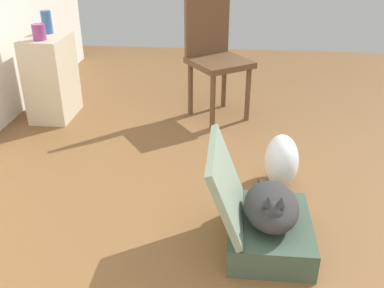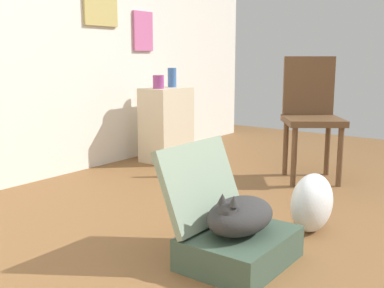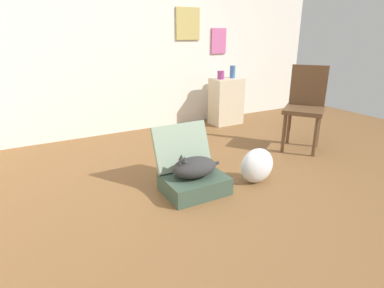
% 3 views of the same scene
% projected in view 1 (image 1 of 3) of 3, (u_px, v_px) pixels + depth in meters
% --- Properties ---
extents(ground_plane, '(7.68, 7.68, 0.00)m').
position_uv_depth(ground_plane, '(277.00, 219.00, 2.54)').
color(ground_plane, brown).
rests_on(ground_plane, ground).
extents(suitcase_base, '(0.55, 0.43, 0.16)m').
position_uv_depth(suitcase_base, '(269.00, 232.00, 2.31)').
color(suitcase_base, '#384C3D').
rests_on(suitcase_base, ground).
extents(suitcase_lid, '(0.55, 0.19, 0.42)m').
position_uv_depth(suitcase_lid, '(226.00, 184.00, 2.20)').
color(suitcase_lid, gray).
rests_on(suitcase_lid, suitcase_base).
extents(cat, '(0.49, 0.28, 0.22)m').
position_uv_depth(cat, '(271.00, 206.00, 2.22)').
color(cat, '#2D2D2D').
rests_on(cat, suitcase_base).
extents(plastic_bag_white, '(0.35, 0.22, 0.34)m').
position_uv_depth(plastic_bag_white, '(281.00, 161.00, 2.81)').
color(plastic_bag_white, silver).
rests_on(plastic_bag_white, ground).
extents(side_table, '(0.47, 0.32, 0.71)m').
position_uv_depth(side_table, '(52.00, 78.00, 3.74)').
color(side_table, beige).
rests_on(side_table, ground).
extents(vase_tall, '(0.10, 0.10, 0.13)m').
position_uv_depth(vase_tall, '(39.00, 32.00, 3.45)').
color(vase_tall, '#8C387A').
rests_on(vase_tall, side_table).
extents(vase_short, '(0.08, 0.08, 0.19)m').
position_uv_depth(vase_short, '(47.00, 22.00, 3.65)').
color(vase_short, '#38609E').
rests_on(vase_short, side_table).
extents(chair, '(0.63, 0.63, 1.01)m').
position_uv_depth(chair, '(215.00, 54.00, 3.69)').
color(chair, brown).
rests_on(chair, ground).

